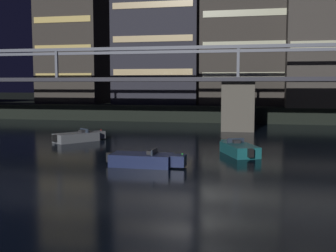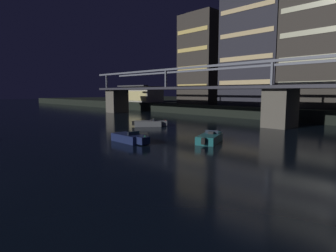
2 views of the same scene
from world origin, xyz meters
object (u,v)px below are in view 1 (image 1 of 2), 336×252
Objects in this scene: river_bridge at (239,91)px; tower_central at (246,32)px; tower_west_low at (76,36)px; speedboat_near_center at (238,149)px; tower_west_tall at (159,25)px; speedboat_mid_left at (145,160)px; speedboat_near_right at (78,137)px.

river_bridge is 4.14× the size of tower_central.
tower_west_low is 1.01× the size of tower_central.
tower_west_tall is at bearing 112.86° from speedboat_near_center.
tower_west_low is at bearing 119.47° from speedboat_mid_left.
tower_west_low is at bearing 149.11° from river_bridge.
speedboat_near_center is (0.74, -16.94, -4.06)m from river_bridge.
speedboat_near_center is at bearing -67.14° from tower_west_tall.
tower_central reaches higher than river_bridge.
river_bridge is 17.25× the size of speedboat_mid_left.
speedboat_near_center is (13.68, -32.46, -13.91)m from tower_west_tall.
speedboat_near_right is 0.90× the size of speedboat_mid_left.
speedboat_mid_left is (-5.66, -5.83, 0.00)m from speedboat_near_center.
speedboat_near_right is at bearing -65.86° from tower_west_low.
tower_west_low is at bearing 178.43° from tower_central.
speedboat_near_right is at bearing 164.15° from speedboat_near_center.
river_bridge is 19.34m from speedboat_near_right.
river_bridge is 4.11× the size of tower_west_low.
speedboat_near_right is 13.47m from speedboat_mid_left.
speedboat_near_right is (-1.00, -28.29, -13.91)m from tower_west_tall.
tower_west_low is 34.01m from speedboat_near_right.
speedboat_mid_left is at bearing -97.66° from tower_central.
tower_west_tall reaches higher than tower_central.
tower_west_low is 4.33× the size of speedboat_near_center.
speedboat_mid_left is (-5.13, -38.11, -12.47)m from tower_central.
tower_west_tall reaches higher than speedboat_mid_left.
river_bridge reaches higher than speedboat_near_center.
river_bridge is 3.65× the size of tower_west_tall.
speedboat_near_center and speedboat_mid_left have the same top height.
river_bridge is 17.49m from tower_central.
tower_west_tall is 4.72× the size of speedboat_mid_left.
speedboat_near_center is at bearing -87.50° from river_bridge.
speedboat_near_right and speedboat_mid_left have the same top height.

